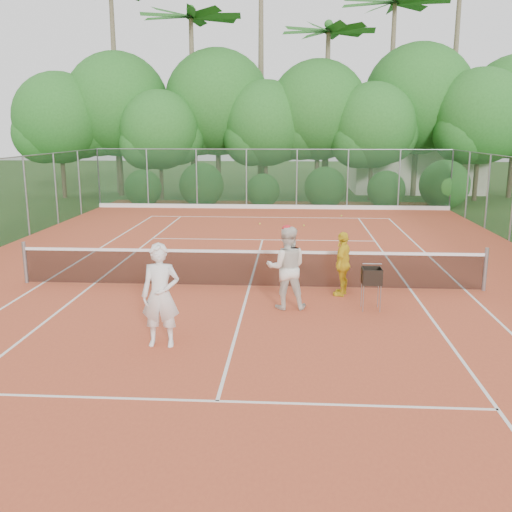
{
  "coord_description": "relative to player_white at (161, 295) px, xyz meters",
  "views": [
    {
      "loc": [
        1.08,
        -14.2,
        4.0
      ],
      "look_at": [
        0.25,
        -1.2,
        1.1
      ],
      "focal_mm": 40.0,
      "sensor_mm": 36.0,
      "label": 1
    }
  ],
  "objects": [
    {
      "name": "ground",
      "position": [
        1.33,
        4.2,
        -1.0
      ],
      "size": [
        120.0,
        120.0,
        0.0
      ],
      "primitive_type": "plane",
      "color": "#2A4C1B",
      "rests_on": "ground"
    },
    {
      "name": "clay_court",
      "position": [
        1.33,
        4.2,
        -0.99
      ],
      "size": [
        18.0,
        36.0,
        0.02
      ],
      "primitive_type": "cube",
      "color": "#BD4C2B",
      "rests_on": "ground"
    },
    {
      "name": "club_building",
      "position": [
        10.33,
        28.2,
        0.5
      ],
      "size": [
        8.0,
        5.0,
        3.0
      ],
      "primitive_type": "cube",
      "color": "beige",
      "rests_on": "ground"
    },
    {
      "name": "tennis_net",
      "position": [
        1.33,
        4.2,
        -0.47
      ],
      "size": [
        11.97,
        0.1,
        1.1
      ],
      "color": "gray",
      "rests_on": "clay_court"
    },
    {
      "name": "player_white",
      "position": [
        0.0,
        0.0,
        0.0
      ],
      "size": [
        0.72,
        0.48,
        1.95
      ],
      "primitive_type": "imported",
      "rotation": [
        0.0,
        0.0,
        0.02
      ],
      "color": "silver",
      "rests_on": "clay_court"
    },
    {
      "name": "player_center_grp",
      "position": [
        2.3,
        2.46,
        -0.03
      ],
      "size": [
        0.95,
        0.76,
        1.92
      ],
      "color": "silver",
      "rests_on": "clay_court"
    },
    {
      "name": "player_yellow",
      "position": [
        3.66,
        3.59,
        -0.19
      ],
      "size": [
        0.67,
        1.0,
        1.58
      ],
      "primitive_type": "imported",
      "rotation": [
        0.0,
        0.0,
        -1.91
      ],
      "color": "yellow",
      "rests_on": "clay_court"
    },
    {
      "name": "ball_hopper",
      "position": [
        4.2,
        2.46,
        -0.21
      ],
      "size": [
        0.42,
        0.42,
        0.96
      ],
      "rotation": [
        0.0,
        0.0,
        -0.41
      ],
      "color": "gray",
      "rests_on": "clay_court"
    },
    {
      "name": "stray_ball_a",
      "position": [
        1.03,
        14.09,
        -0.94
      ],
      "size": [
        0.07,
        0.07,
        0.07
      ],
      "primitive_type": "sphere",
      "color": "#D5E635",
      "rests_on": "clay_court"
    },
    {
      "name": "stray_ball_b",
      "position": [
        4.71,
        16.63,
        -0.94
      ],
      "size": [
        0.07,
        0.07,
        0.07
      ],
      "primitive_type": "sphere",
      "color": "#B7CF30",
      "rests_on": "clay_court"
    },
    {
      "name": "stray_ball_c",
      "position": [
        2.9,
        13.73,
        -0.94
      ],
      "size": [
        0.07,
        0.07,
        0.07
      ],
      "primitive_type": "sphere",
      "color": "#AFCD2F",
      "rests_on": "clay_court"
    },
    {
      "name": "court_markings",
      "position": [
        1.33,
        4.2,
        -0.97
      ],
      "size": [
        11.03,
        23.83,
        0.01
      ],
      "color": "white",
      "rests_on": "clay_court"
    },
    {
      "name": "fence_back",
      "position": [
        1.33,
        19.2,
        0.52
      ],
      "size": [
        18.07,
        0.07,
        3.0
      ],
      "color": "#19381E",
      "rests_on": "clay_court"
    },
    {
      "name": "tropical_treeline",
      "position": [
        2.76,
        24.42,
        4.12
      ],
      "size": [
        32.1,
        8.49,
        15.03
      ],
      "color": "brown",
      "rests_on": "ground"
    }
  ]
}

